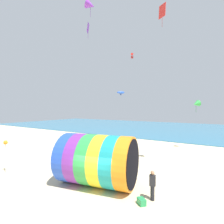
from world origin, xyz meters
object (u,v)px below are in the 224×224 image
kite_green_delta (196,104)px  kite_red_box (132,56)px  kite_purple_diamond (88,28)px  kite_handler (152,185)px  kite_purple_delta (90,5)px  kite_blue_parafoil (121,93)px  cooler_box (141,202)px  beach_flag (7,144)px  kite_red_diamond (162,11)px  giant_inflatable_tube (97,160)px

kite_green_delta → kite_red_box: (-7.57, -3.56, 6.59)m
kite_red_box → kite_purple_diamond: bearing=-125.7°
kite_handler → kite_purple_delta: size_ratio=0.87×
kite_red_box → kite_handler: bearing=-59.1°
kite_blue_parafoil → cooler_box: 16.16m
beach_flag → kite_red_diamond: bearing=49.5°
kite_handler → kite_purple_diamond: kite_purple_diamond is taller
giant_inflatable_tube → kite_red_box: (-2.91, 11.70, 10.89)m
kite_red_box → cooler_box: bearing=-62.0°
kite_purple_delta → cooler_box: kite_purple_delta is taller
kite_purple_delta → cooler_box: size_ratio=3.92×
kite_purple_diamond → kite_red_box: bearing=54.3°
kite_red_box → kite_blue_parafoil: bearing=-156.1°
kite_purple_diamond → kite_handler: bearing=-32.3°
kite_handler → kite_green_delta: 16.09m
kite_handler → beach_flag: bearing=-168.6°
kite_purple_diamond → beach_flag: bearing=-98.1°
kite_handler → kite_blue_parafoil: bearing=127.3°
kite_green_delta → kite_blue_parafoil: size_ratio=1.47×
kite_blue_parafoil → kite_red_diamond: bearing=-18.0°
giant_inflatable_tube → cooler_box: size_ratio=11.35×
kite_handler → kite_blue_parafoil: size_ratio=1.59×
kite_blue_parafoil → kite_purple_delta: bearing=-104.5°
giant_inflatable_tube → kite_purple_delta: (-5.61, 6.09, 15.77)m
kite_green_delta → beach_flag: 21.87m
kite_handler → kite_purple_diamond: 19.11m
kite_purple_delta → cooler_box: bearing=-36.3°
giant_inflatable_tube → kite_purple_diamond: kite_purple_diamond is taller
kite_red_box → kite_purple_delta: size_ratio=0.36×
kite_red_diamond → beach_flag: (-9.74, -11.39, -13.55)m
giant_inflatable_tube → beach_flag: giant_inflatable_tube is taller
beach_flag → kite_blue_parafoil: bearing=75.5°
beach_flag → cooler_box: bearing=7.9°
kite_red_diamond → kite_red_box: size_ratio=3.33×
kite_red_diamond → cooler_box: 18.71m
kite_red_diamond → kite_purple_delta: (-7.56, -2.94, 1.54)m
beach_flag → cooler_box: 11.83m
giant_inflatable_tube → kite_blue_parafoil: 13.27m
kite_blue_parafoil → beach_flag: 14.82m
kite_red_box → beach_flag: kite_red_box is taller
kite_red_box → giant_inflatable_tube: bearing=-76.0°
kite_green_delta → kite_red_diamond: size_ratio=0.67×
kite_purple_diamond → kite_green_delta: bearing=37.5°
giant_inflatable_tube → kite_purple_diamond: size_ratio=3.13×
kite_blue_parafoil → kite_red_box: bearing=23.9°
kite_handler → kite_red_diamond: size_ratio=0.73×
giant_inflatable_tube → kite_green_delta: (4.65, 15.26, 4.30)m
cooler_box → kite_red_diamond: bearing=100.2°
beach_flag → cooler_box: (11.50, 1.60, -2.30)m
kite_purple_delta → cooler_box: (9.32, -6.85, -17.39)m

